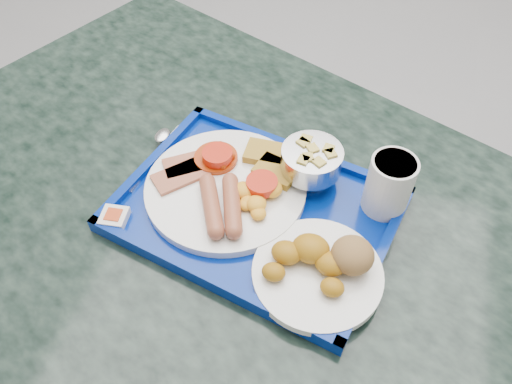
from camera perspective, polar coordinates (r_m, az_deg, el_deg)
floor at (r=1.93m, az=4.26°, el=1.61°), size 6.00×6.00×0.00m
table at (r=0.98m, az=-2.84°, el=-9.74°), size 1.49×1.27×0.79m
tray at (r=0.80m, az=0.00°, el=-2.12°), size 0.48×0.39×0.03m
main_plate at (r=0.81m, az=-3.02°, el=0.76°), size 0.26×0.26×0.04m
bread_plate at (r=0.72m, az=7.56°, el=-8.34°), size 0.19×0.19×0.06m
fruit_bowl at (r=0.81m, az=6.37°, el=3.59°), size 0.10×0.10×0.07m
juice_cup at (r=0.79m, az=15.00°, el=0.96°), size 0.07×0.07×0.10m
spoon at (r=0.91m, az=-11.10°, el=5.41°), size 0.03×0.16×0.01m
knife at (r=0.88m, az=-11.93°, el=3.47°), size 0.05×0.19×0.00m
jam_packet at (r=0.81m, az=-15.90°, el=-2.80°), size 0.04×0.04×0.02m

